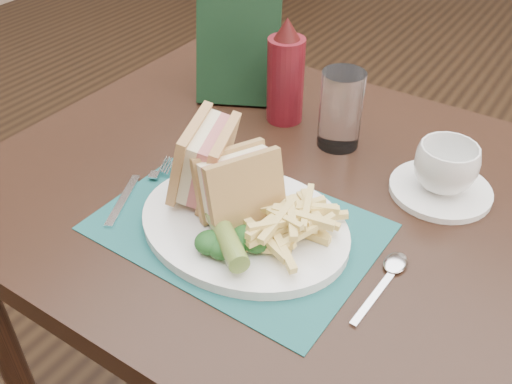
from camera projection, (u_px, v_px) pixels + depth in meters
floor at (363, 302)px, 1.66m from camera, size 7.00×7.00×0.00m
table_main at (275, 336)px, 1.10m from camera, size 0.90×0.75×0.75m
placemat at (238, 227)px, 0.79m from camera, size 0.38×0.27×0.00m
plate at (244, 225)px, 0.78m from camera, size 0.30×0.25×0.01m
sandwich_half_a at (190, 156)px, 0.79m from camera, size 0.11×0.14×0.12m
sandwich_half_b at (232, 178)px, 0.76m from camera, size 0.12×0.13×0.11m
kale_garnish at (226, 239)px, 0.72m from camera, size 0.11×0.08×0.03m
pickle_spear at (225, 234)px, 0.72m from camera, size 0.11×0.09×0.03m
fries_pile at (292, 220)px, 0.74m from camera, size 0.18×0.20×0.05m
fork at (137, 187)px, 0.85m from camera, size 0.10×0.17×0.01m
spoon at (382, 284)px, 0.70m from camera, size 0.04×0.15×0.01m
saucer at (440, 190)px, 0.85m from camera, size 0.16×0.16×0.01m
coffee_cup at (446, 167)px, 0.82m from camera, size 0.12×0.12×0.07m
drinking_glass at (341, 110)px, 0.92m from camera, size 0.09×0.09×0.13m
ketchup_bottle at (286, 71)px, 0.97m from camera, size 0.07×0.07×0.19m
check_presenter at (239, 36)px, 1.02m from camera, size 0.18×0.15×0.24m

